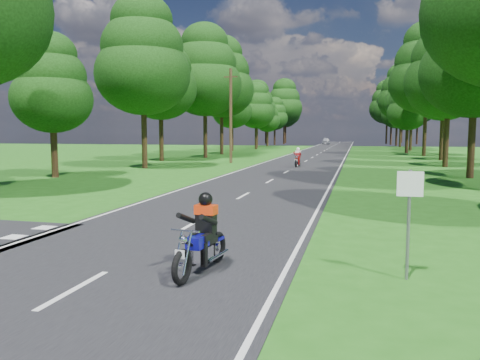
# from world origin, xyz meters

# --- Properties ---
(ground) EXTENTS (160.00, 160.00, 0.00)m
(ground) POSITION_xyz_m (0.00, 0.00, 0.00)
(ground) COLOR #1F5914
(ground) RESTS_ON ground
(main_road) EXTENTS (7.00, 140.00, 0.02)m
(main_road) POSITION_xyz_m (0.00, 50.00, 0.01)
(main_road) COLOR black
(main_road) RESTS_ON ground
(road_markings) EXTENTS (7.40, 140.00, 0.01)m
(road_markings) POSITION_xyz_m (-0.14, 48.13, 0.02)
(road_markings) COLOR silver
(road_markings) RESTS_ON main_road
(treeline) EXTENTS (40.00, 115.35, 14.78)m
(treeline) POSITION_xyz_m (1.43, 60.06, 8.25)
(treeline) COLOR black
(treeline) RESTS_ON ground
(telegraph_pole) EXTENTS (1.20, 0.26, 8.00)m
(telegraph_pole) POSITION_xyz_m (-6.00, 28.00, 4.07)
(telegraph_pole) COLOR #382616
(telegraph_pole) RESTS_ON ground
(road_sign) EXTENTS (0.45, 0.07, 2.00)m
(road_sign) POSITION_xyz_m (5.50, -2.01, 1.34)
(road_sign) COLOR slate
(road_sign) RESTS_ON ground
(rider_near_blue) EXTENTS (0.83, 1.88, 1.51)m
(rider_near_blue) POSITION_xyz_m (1.77, -2.57, 0.78)
(rider_near_blue) COLOR #0F0D96
(rider_near_blue) RESTS_ON main_road
(rider_far_red) EXTENTS (0.63, 1.78, 1.47)m
(rider_far_red) POSITION_xyz_m (0.14, 24.83, 0.76)
(rider_far_red) COLOR #B5140D
(rider_far_red) RESTS_ON main_road
(distant_car) EXTENTS (1.85, 4.16, 1.39)m
(distant_car) POSITION_xyz_m (-2.20, 92.57, 0.72)
(distant_car) COLOR silver
(distant_car) RESTS_ON main_road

